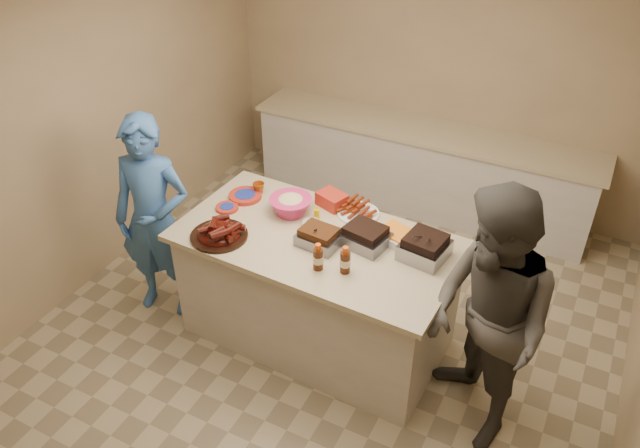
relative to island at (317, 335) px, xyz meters
The scene contains 20 objects.
room 0.09m from the island, 51.72° to the left, with size 4.50×5.00×2.70m, color tan, non-canonical shape.
back_counter 2.31m from the island, 88.65° to the left, with size 3.60×0.64×0.90m, color beige, non-canonical shape.
island is the anchor object (origin of this frame).
rib_platter 1.23m from the island, 154.71° to the right, with size 0.43×0.43×0.17m, color #450C06, non-canonical shape.
pulled_pork_tray 1.00m from the island, 51.82° to the right, with size 0.30×0.23×0.09m, color #47230F.
brisket_tray 1.06m from the island, 15.44° to the left, with size 0.32×0.27×0.10m, color black.
roasting_pan 1.27m from the island, 10.75° to the left, with size 0.30×0.30×0.12m, color gray.
coleslaw_bowl 1.07m from the island, 148.30° to the left, with size 0.33×0.33×0.23m, color #C42764, non-canonical shape.
sausage_plate 1.09m from the island, 72.02° to the left, with size 0.33×0.33×0.06m, color silver.
mac_cheese_dish 1.16m from the island, 24.68° to the left, with size 0.32×0.23×0.08m, color orange.
bbq_bottle_a 1.06m from the island, 61.49° to the right, with size 0.07×0.07×0.21m, color #3D1908.
bbq_bottle_b 1.08m from the island, 36.32° to the right, with size 0.07×0.07×0.21m, color #3D1908.
mustard_bottle 1.03m from the island, 117.23° to the left, with size 0.04×0.04×0.11m, color #ECC100.
sauce_bowl 1.01m from the island, 132.98° to the left, with size 0.14×0.04×0.14m, color silver.
plate_stack_large 1.28m from the island, 163.04° to the left, with size 0.27×0.27×0.03m, color #A02517.
plate_stack_small 1.29m from the island, behind, with size 0.18×0.18×0.02m, color #A02517.
plastic_cup 1.27m from the island, 153.89° to the left, with size 0.10×0.09×0.10m, color #87380A.
basket_stack 1.10m from the island, 102.02° to the left, with size 0.22×0.17×0.11m, color #A02517.
guest_blue 1.37m from the island, behind, with size 0.65×1.78×0.43m, color #3664A7.
guest_gray 1.37m from the island, 11.19° to the right, with size 0.93×1.91×0.72m, color #4A4842.
Camera 1 is at (1.65, -3.36, 3.72)m, focal length 35.00 mm.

